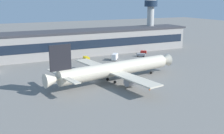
{
  "coord_description": "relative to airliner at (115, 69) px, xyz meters",
  "views": [
    {
      "loc": [
        -41.22,
        -101.19,
        32.86
      ],
      "look_at": [
        8.53,
        0.6,
        5.0
      ],
      "focal_mm": 44.91,
      "sensor_mm": 36.0,
      "label": 1
    }
  ],
  "objects": [
    {
      "name": "traffic_cone_0",
      "position": [
        6.66,
        -15.67,
        -4.79
      ],
      "size": [
        0.53,
        0.53,
        0.66
      ],
      "primitive_type": "cone",
      "color": "#F2590C",
      "rests_on": "ground_plane"
    },
    {
      "name": "airliner",
      "position": [
        0.0,
        0.0,
        0.0
      ],
      "size": [
        60.06,
        51.48,
        17.27
      ],
      "color": "beige",
      "rests_on": "ground_plane"
    },
    {
      "name": "terminal_building",
      "position": [
        -7.63,
        59.37,
        2.2
      ],
      "size": [
        171.25,
        19.58,
        14.59
      ],
      "color": "#9E9993",
      "rests_on": "ground_plane"
    },
    {
      "name": "stair_truck",
      "position": [
        18.15,
        35.94,
        -3.14
      ],
      "size": [
        5.66,
        6.16,
        3.55
      ],
      "color": "white",
      "rests_on": "ground_plane"
    },
    {
      "name": "ground_plane",
      "position": [
        -7.63,
        3.54,
        -5.12
      ],
      "size": [
        600.0,
        600.0,
        0.0
      ],
      "primitive_type": "plane",
      "color": "slate"
    },
    {
      "name": "baggage_tug",
      "position": [
        41.94,
        44.58,
        -4.03
      ],
      "size": [
        4.07,
        3.78,
        1.85
      ],
      "color": "red",
      "rests_on": "ground_plane"
    },
    {
      "name": "crew_van",
      "position": [
        2.91,
        39.42,
        -3.66
      ],
      "size": [
        2.5,
        5.3,
        2.55
      ],
      "color": "yellow",
      "rests_on": "ground_plane"
    },
    {
      "name": "pushback_tractor",
      "position": [
        36.3,
        38.04,
        -4.07
      ],
      "size": [
        5.36,
        5.05,
        1.75
      ],
      "color": "gray",
      "rests_on": "ground_plane"
    },
    {
      "name": "control_tower",
      "position": [
        58.79,
        63.24,
        15.68
      ],
      "size": [
        8.7,
        8.7,
        33.5
      ],
      "color": "#B7B7B2",
      "rests_on": "ground_plane"
    }
  ]
}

